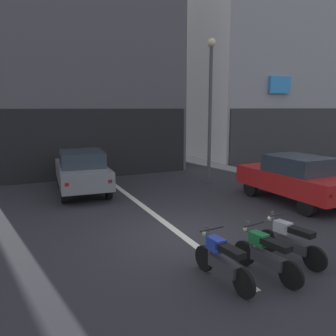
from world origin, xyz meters
The scene contains 10 objects.
ground_plane centered at (0.00, 0.00, 0.00)m, with size 120.00×120.00×0.00m, color #2B2B30.
lane_centre_line centered at (0.00, 6.00, 0.00)m, with size 0.20×18.00×0.01m, color silver.
building_far_right centered at (11.79, 12.92, 7.08)m, with size 9.13×8.75×14.19m.
car_grey_crossing_near centered at (-1.48, 5.56, 0.89)m, with size 2.04×4.21×1.64m.
car_red_parked_kerbside centered at (4.92, 1.11, 0.89)m, with size 1.86×4.14×1.64m.
car_white_down_street centered at (1.62, 13.20, 0.89)m, with size 2.06×4.22×1.64m.
street_lamp centered at (3.74, 4.82, 3.71)m, with size 0.36×0.36×5.99m.
motorcycle_blue_row_leftmost centered at (-0.39, -2.46, 0.46)m, with size 0.55×1.67×0.98m.
motorcycle_green_row_left_mid centered at (0.53, -2.58, 0.46)m, with size 0.55×1.66×0.98m.
motorcycle_silver_row_centre centered at (1.45, -2.27, 0.46)m, with size 0.55×1.65×0.98m.
Camera 1 is at (-3.76, -7.40, 3.25)m, focal length 36.16 mm.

